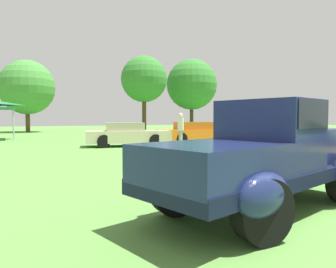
{
  "coord_description": "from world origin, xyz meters",
  "views": [
    {
      "loc": [
        -4.3,
        -3.29,
        1.42
      ],
      "look_at": [
        -0.84,
        3.53,
        1.05
      ],
      "focal_mm": 33.95,
      "sensor_mm": 36.0,
      "label": 1
    }
  ],
  "objects_px": {
    "spectator_between_cars": "(272,131)",
    "show_car_orange": "(196,133)",
    "feature_pickup_truck": "(266,154)",
    "show_car_cream": "(127,135)",
    "spectator_by_row": "(181,129)"
  },
  "relations": [
    {
      "from": "show_car_cream",
      "to": "spectator_between_cars",
      "type": "height_order",
      "value": "spectator_between_cars"
    },
    {
      "from": "feature_pickup_truck",
      "to": "show_car_cream",
      "type": "distance_m",
      "value": 11.95
    },
    {
      "from": "feature_pickup_truck",
      "to": "show_car_orange",
      "type": "relative_size",
      "value": 0.98
    },
    {
      "from": "show_car_cream",
      "to": "spectator_by_row",
      "type": "height_order",
      "value": "spectator_by_row"
    },
    {
      "from": "spectator_between_cars",
      "to": "spectator_by_row",
      "type": "distance_m",
      "value": 4.26
    },
    {
      "from": "feature_pickup_truck",
      "to": "show_car_cream",
      "type": "xyz_separation_m",
      "value": [
        1.95,
        11.78,
        -0.27
      ]
    },
    {
      "from": "spectator_by_row",
      "to": "show_car_orange",
      "type": "bearing_deg",
      "value": 46.49
    },
    {
      "from": "show_car_cream",
      "to": "spectator_between_cars",
      "type": "xyz_separation_m",
      "value": [
        3.93,
        -6.04,
        0.31
      ]
    },
    {
      "from": "spectator_by_row",
      "to": "spectator_between_cars",
      "type": "bearing_deg",
      "value": -60.33
    },
    {
      "from": "show_car_cream",
      "to": "show_car_orange",
      "type": "bearing_deg",
      "value": 4.19
    },
    {
      "from": "show_car_orange",
      "to": "spectator_by_row",
      "type": "relative_size",
      "value": 2.71
    },
    {
      "from": "show_car_orange",
      "to": "feature_pickup_truck",
      "type": "bearing_deg",
      "value": -117.47
    },
    {
      "from": "spectator_between_cars",
      "to": "spectator_by_row",
      "type": "height_order",
      "value": "same"
    },
    {
      "from": "spectator_between_cars",
      "to": "show_car_orange",
      "type": "bearing_deg",
      "value": 86.31
    },
    {
      "from": "show_car_cream",
      "to": "show_car_orange",
      "type": "height_order",
      "value": "same"
    }
  ]
}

